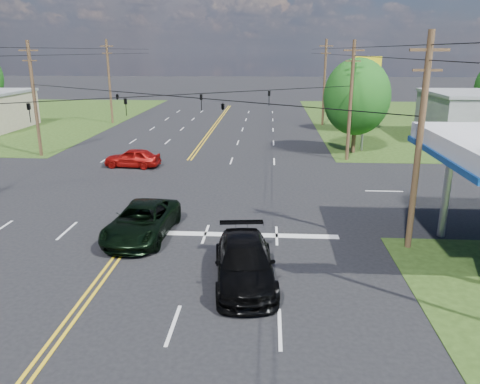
# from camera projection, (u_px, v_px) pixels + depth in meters

# --- Properties ---
(ground) EXTENTS (280.00, 280.00, 0.00)m
(ground) POSITION_uv_depth(u_px,v_px,m) (169.00, 188.00, 30.88)
(ground) COLOR black
(ground) RESTS_ON ground
(stop_bar) EXTENTS (10.00, 0.50, 0.02)m
(stop_bar) POSITION_uv_depth(u_px,v_px,m) (236.00, 235.00, 22.94)
(stop_bar) COLOR silver
(stop_bar) RESTS_ON ground
(pole_se) EXTENTS (1.60, 0.28, 9.50)m
(pole_se) POSITION_uv_depth(u_px,v_px,m) (419.00, 142.00, 20.08)
(pole_se) COLOR #3F301A
(pole_se) RESTS_ON ground
(pole_nw) EXTENTS (1.60, 0.28, 9.50)m
(pole_nw) POSITION_uv_depth(u_px,v_px,m) (34.00, 98.00, 38.82)
(pole_nw) COLOR #3F301A
(pole_nw) RESTS_ON ground
(pole_ne) EXTENTS (1.60, 0.28, 9.50)m
(pole_ne) POSITION_uv_depth(u_px,v_px,m) (351.00, 100.00, 37.28)
(pole_ne) COLOR #3F301A
(pole_ne) RESTS_ON ground
(pole_left_far) EXTENTS (1.60, 0.28, 10.00)m
(pole_left_far) POSITION_uv_depth(u_px,v_px,m) (109.00, 81.00, 56.90)
(pole_left_far) COLOR #3F301A
(pole_left_far) RESTS_ON ground
(pole_right_far) EXTENTS (1.60, 0.28, 10.00)m
(pole_right_far) POSITION_uv_depth(u_px,v_px,m) (324.00, 82.00, 55.35)
(pole_right_far) COLOR #3F301A
(pole_right_far) RESTS_ON ground
(span_wire_signals) EXTENTS (26.00, 18.00, 1.13)m
(span_wire_signals) POSITION_uv_depth(u_px,v_px,m) (165.00, 95.00, 29.14)
(span_wire_signals) COLOR black
(span_wire_signals) RESTS_ON ground
(power_lines) EXTENTS (26.04, 100.00, 0.64)m
(power_lines) POSITION_uv_depth(u_px,v_px,m) (155.00, 52.00, 26.48)
(power_lines) COLOR black
(power_lines) RESTS_ON ground
(tree_right_a) EXTENTS (5.70, 5.70, 8.18)m
(tree_right_a) POSITION_uv_depth(u_px,v_px,m) (357.00, 97.00, 40.10)
(tree_right_a) COLOR #3F301A
(tree_right_a) RESTS_ON ground
(tree_right_b) EXTENTS (4.94, 4.94, 7.09)m
(tree_right_b) POSITION_uv_depth(u_px,v_px,m) (360.00, 93.00, 51.60)
(tree_right_b) COLOR #3F301A
(tree_right_b) RESTS_ON ground
(pickup_dkgreen) EXTENTS (2.98, 5.88, 1.59)m
(pickup_dkgreen) POSITION_uv_depth(u_px,v_px,m) (142.00, 221.00, 22.50)
(pickup_dkgreen) COLOR black
(pickup_dkgreen) RESTS_ON ground
(suv_black) EXTENTS (2.84, 5.78, 1.62)m
(suv_black) POSITION_uv_depth(u_px,v_px,m) (245.00, 263.00, 18.06)
(suv_black) COLOR black
(suv_black) RESTS_ON ground
(sedan_red) EXTENTS (4.40, 2.05, 1.46)m
(sedan_red) POSITION_uv_depth(u_px,v_px,m) (132.00, 158.00, 36.16)
(sedan_red) COLOR #950D0A
(sedan_red) RESTS_ON ground
(polesign_ne) EXTENTS (2.25, 0.84, 8.25)m
(polesign_ne) POSITION_uv_depth(u_px,v_px,m) (367.00, 77.00, 40.46)
(polesign_ne) COLOR #A5A5AA
(polesign_ne) RESTS_ON ground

